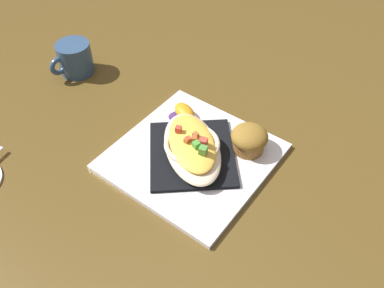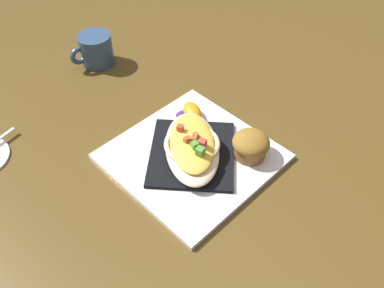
{
  "view_description": "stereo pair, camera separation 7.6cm",
  "coord_description": "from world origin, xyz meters",
  "px_view_note": "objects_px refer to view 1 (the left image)",
  "views": [
    {
      "loc": [
        0.33,
        0.41,
        0.59
      ],
      "look_at": [
        0.0,
        0.0,
        0.04
      ],
      "focal_mm": 37.82,
      "sensor_mm": 36.0,
      "label": 1
    },
    {
      "loc": [
        0.27,
        0.45,
        0.59
      ],
      "look_at": [
        0.0,
        0.0,
        0.04
      ],
      "focal_mm": 37.82,
      "sensor_mm": 36.0,
      "label": 2
    }
  ],
  "objects_px": {
    "muffin": "(249,139)",
    "coffee_mug": "(75,60)",
    "gratin_dish": "(192,145)",
    "orange_garnish": "(184,113)",
    "square_plate": "(192,156)"
  },
  "relations": [
    {
      "from": "square_plate",
      "to": "orange_garnish",
      "type": "distance_m",
      "value": 0.11
    },
    {
      "from": "square_plate",
      "to": "orange_garnish",
      "type": "height_order",
      "value": "orange_garnish"
    },
    {
      "from": "square_plate",
      "to": "muffin",
      "type": "distance_m",
      "value": 0.12
    },
    {
      "from": "muffin",
      "to": "coffee_mug",
      "type": "bearing_deg",
      "value": -73.55
    },
    {
      "from": "gratin_dish",
      "to": "coffee_mug",
      "type": "xyz_separation_m",
      "value": [
        0.04,
        -0.4,
        -0.0
      ]
    },
    {
      "from": "gratin_dish",
      "to": "orange_garnish",
      "type": "height_order",
      "value": "gratin_dish"
    },
    {
      "from": "gratin_dish",
      "to": "square_plate",
      "type": "bearing_deg",
      "value": -100.91
    },
    {
      "from": "orange_garnish",
      "to": "muffin",
      "type": "bearing_deg",
      "value": 104.62
    },
    {
      "from": "square_plate",
      "to": "gratin_dish",
      "type": "relative_size",
      "value": 1.31
    },
    {
      "from": "muffin",
      "to": "coffee_mug",
      "type": "height_order",
      "value": "coffee_mug"
    },
    {
      "from": "gratin_dish",
      "to": "orange_garnish",
      "type": "distance_m",
      "value": 0.11
    },
    {
      "from": "muffin",
      "to": "orange_garnish",
      "type": "distance_m",
      "value": 0.16
    },
    {
      "from": "muffin",
      "to": "orange_garnish",
      "type": "relative_size",
      "value": 1.12
    },
    {
      "from": "gratin_dish",
      "to": "orange_garnish",
      "type": "bearing_deg",
      "value": -119.97
    },
    {
      "from": "square_plate",
      "to": "gratin_dish",
      "type": "bearing_deg",
      "value": 79.09
    }
  ]
}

